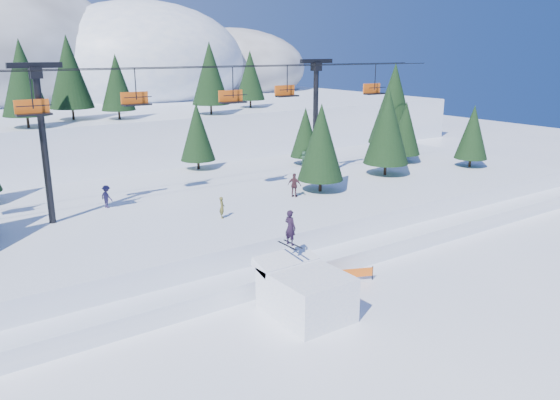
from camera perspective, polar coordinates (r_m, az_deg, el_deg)
ground at (r=28.25m, az=5.60°, el=-13.22°), size 160.00×160.00×0.00m
mid_shelf at (r=41.98m, az=-10.46°, el=-1.82°), size 70.00×22.00×2.50m
berm at (r=33.86m, az=-3.24°, el=-7.10°), size 70.00×6.00×1.10m
jump_kicker at (r=28.96m, az=2.61°, el=-9.49°), size 3.52×4.80×5.37m
chairlift at (r=41.13m, az=-8.86°, el=9.40°), size 46.00×3.21×10.28m
conifer_stand at (r=41.11m, az=-10.92°, el=6.16°), size 60.60×17.77×9.94m
distant_skiers at (r=40.14m, az=-11.20°, el=0.46°), size 32.21×10.80×1.86m
banner_near at (r=33.32m, az=7.38°, el=-7.62°), size 2.64×1.16×0.90m
banner_far at (r=39.16m, az=12.36°, el=-4.29°), size 2.71×0.97×0.90m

